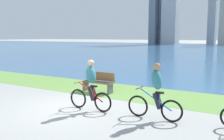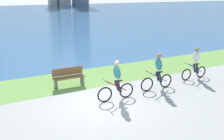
% 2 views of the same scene
% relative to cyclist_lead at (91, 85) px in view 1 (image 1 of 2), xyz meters
% --- Properties ---
extents(ground_plane, '(300.00, 300.00, 0.00)m').
position_rel_cyclist_lead_xyz_m(ground_plane, '(-0.70, -0.10, -0.84)').
color(ground_plane, '#9E9E99').
extents(grass_strip_bayside, '(120.00, 2.95, 0.01)m').
position_rel_cyclist_lead_xyz_m(grass_strip_bayside, '(-0.70, 3.09, -0.84)').
color(grass_strip_bayside, '#6B9947').
rests_on(grass_strip_bayside, ground).
extents(cyclist_lead, '(1.67, 0.52, 1.70)m').
position_rel_cyclist_lead_xyz_m(cyclist_lead, '(0.00, 0.00, 0.00)').
color(cyclist_lead, black).
rests_on(cyclist_lead, ground).
extents(cyclist_trailing, '(1.73, 0.52, 1.70)m').
position_rel_cyclist_lead_xyz_m(cyclist_trailing, '(2.22, 0.18, 0.00)').
color(cyclist_trailing, black).
rests_on(cyclist_trailing, ground).
extents(bench_near_path, '(1.50, 0.47, 0.90)m').
position_rel_cyclist_lead_xyz_m(bench_near_path, '(-1.32, 2.44, -0.39)').
color(bench_near_path, brown).
rests_on(bench_near_path, ground).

